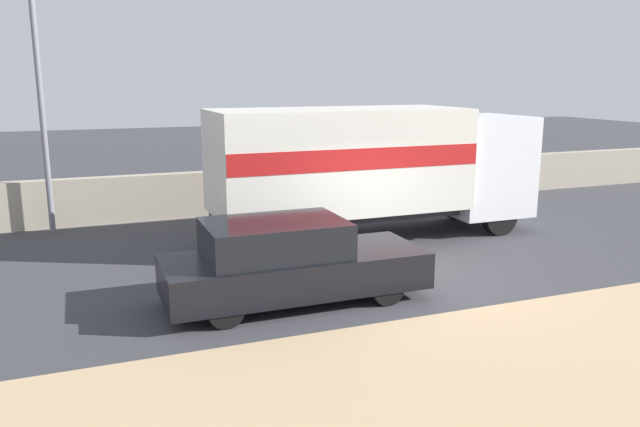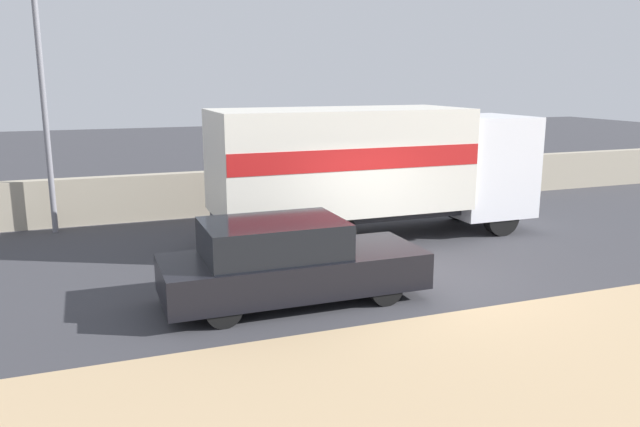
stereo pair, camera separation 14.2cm
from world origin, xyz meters
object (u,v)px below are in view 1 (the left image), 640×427
at_px(street_lamp, 37,61).
at_px(box_truck, 369,163).
at_px(car_hatchback, 289,262).
at_px(pedestrian, 465,170).

xyz_separation_m(street_lamp, box_truck, (7.12, -3.26, -2.35)).
distance_m(street_lamp, box_truck, 8.18).
xyz_separation_m(box_truck, car_hatchback, (-3.18, -3.52, -1.10)).
relative_size(car_hatchback, pedestrian, 2.51).
distance_m(street_lamp, pedestrian, 12.52).
relative_size(street_lamp, box_truck, 0.92).
distance_m(car_hatchback, pedestrian, 10.65).
xyz_separation_m(street_lamp, pedestrian, (12.10, 0.06, -3.23)).
distance_m(box_truck, pedestrian, 6.04).
bearing_deg(car_hatchback, street_lamp, 120.16).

